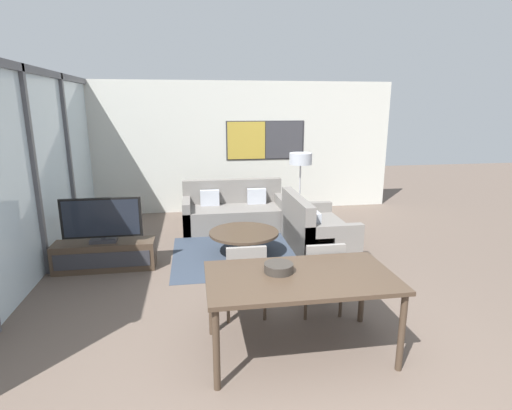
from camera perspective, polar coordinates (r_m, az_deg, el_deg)
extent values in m
plane|color=brown|center=(3.52, 9.23, -26.78)|extent=(24.00, 24.00, 0.00)
cube|color=silver|center=(8.80, -3.03, 8.21)|extent=(7.04, 0.06, 2.80)
cube|color=#2D2D33|center=(8.84, 1.35, 9.23)|extent=(1.72, 0.01, 0.84)
cube|color=#B29333|center=(8.77, -1.39, 9.19)|extent=(0.82, 0.02, 0.80)
cube|color=#38383D|center=(8.92, 4.05, 9.24)|extent=(0.82, 0.02, 0.80)
cube|color=silver|center=(6.06, -29.31, 3.80)|extent=(0.02, 6.20, 2.80)
cube|color=#515156|center=(6.00, -30.63, 16.58)|extent=(0.07, 6.20, 0.10)
cube|color=#515156|center=(6.05, -29.05, 3.82)|extent=(0.07, 0.08, 2.80)
cube|color=#515156|center=(7.51, -25.13, 5.91)|extent=(0.07, 0.08, 2.80)
cube|color=#333D4C|center=(6.36, -1.71, -7.04)|extent=(2.23, 1.94, 0.01)
cube|color=#423326|center=(6.16, -20.73, -6.73)|extent=(1.40, 0.40, 0.41)
cube|color=#2D2D33|center=(5.97, -21.11, -7.42)|extent=(1.28, 0.01, 0.22)
cube|color=#2D2D33|center=(6.08, -20.91, -4.72)|extent=(0.36, 0.20, 0.05)
cube|color=#2D2D33|center=(6.06, -20.97, -4.13)|extent=(0.06, 0.03, 0.08)
cube|color=black|center=(5.99, -21.19, -1.71)|extent=(1.10, 0.04, 0.57)
cube|color=black|center=(5.97, -21.23, -1.77)|extent=(1.02, 0.01, 0.52)
cube|color=slate|center=(7.63, -3.07, -1.80)|extent=(1.93, 0.90, 0.42)
cube|color=slate|center=(7.92, -3.37, 0.53)|extent=(1.93, 0.16, 0.88)
cube|color=slate|center=(7.57, -9.85, -1.41)|extent=(0.14, 0.90, 0.60)
cube|color=slate|center=(7.74, 3.53, -0.88)|extent=(0.14, 0.90, 0.60)
cube|color=#B2B7C1|center=(7.69, -6.63, 1.02)|extent=(0.36, 0.12, 0.30)
cube|color=#B2B7C1|center=(7.78, 0.08, 1.26)|extent=(0.36, 0.12, 0.30)
cube|color=slate|center=(6.67, 8.86, -4.31)|extent=(0.90, 1.54, 0.42)
cube|color=slate|center=(6.50, 5.84, -2.56)|extent=(0.16, 1.54, 0.88)
cube|color=slate|center=(6.01, 10.92, -5.56)|extent=(0.90, 0.14, 0.60)
cube|color=slate|center=(7.28, 7.22, -1.94)|extent=(0.90, 0.14, 0.60)
cube|color=#B2B7C1|center=(6.19, 8.29, -2.25)|extent=(0.12, 0.36, 0.30)
cylinder|color=#423326|center=(6.35, -1.71, -6.94)|extent=(0.49, 0.49, 0.03)
cylinder|color=#423326|center=(6.30, -1.72, -5.63)|extent=(0.20, 0.20, 0.34)
cylinder|color=#423326|center=(6.24, -1.74, -3.99)|extent=(1.08, 1.08, 0.04)
cube|color=#423326|center=(3.74, 6.38, -10.23)|extent=(1.73, 0.96, 0.04)
cylinder|color=#423326|center=(3.45, -5.69, -19.87)|extent=(0.06, 0.06, 0.74)
cylinder|color=#423326|center=(3.86, 20.09, -16.73)|extent=(0.06, 0.06, 0.74)
cylinder|color=#423326|center=(4.17, -6.40, -13.47)|extent=(0.06, 0.06, 0.74)
cylinder|color=#423326|center=(4.52, 14.92, -11.63)|extent=(0.06, 0.06, 0.74)
cube|color=gray|center=(4.52, -1.71, -10.39)|extent=(0.46, 0.46, 0.06)
cube|color=gray|center=(4.24, -1.37, -8.63)|extent=(0.42, 0.05, 0.41)
cylinder|color=#423326|center=(4.43, -3.99, -14.24)|extent=(0.04, 0.04, 0.39)
cylinder|color=#423326|center=(4.47, 1.27, -13.89)|extent=(0.04, 0.04, 0.39)
cylinder|color=#423326|center=(4.78, -4.43, -11.99)|extent=(0.04, 0.04, 0.39)
cylinder|color=#423326|center=(4.82, 0.41, -11.70)|extent=(0.04, 0.04, 0.39)
cube|color=gray|center=(4.64, 8.92, -9.92)|extent=(0.46, 0.46, 0.06)
cube|color=gray|center=(4.37, 9.86, -8.16)|extent=(0.42, 0.05, 0.41)
cylinder|color=#423326|center=(4.51, 7.11, -13.75)|extent=(0.04, 0.04, 0.39)
cylinder|color=#423326|center=(4.63, 12.01, -13.20)|extent=(0.04, 0.04, 0.39)
cylinder|color=#423326|center=(4.85, 5.80, -11.61)|extent=(0.04, 0.04, 0.39)
cylinder|color=#423326|center=(4.96, 10.35, -11.17)|extent=(0.04, 0.04, 0.39)
cylinder|color=#332D28|center=(3.76, 3.25, -8.94)|extent=(0.27, 0.27, 0.08)
torus|color=#332D28|center=(3.75, 3.26, -8.46)|extent=(0.28, 0.28, 0.02)
cylinder|color=#2D2D33|center=(8.05, 6.15, -2.49)|extent=(0.28, 0.28, 0.02)
cylinder|color=#B7B7BC|center=(7.90, 6.26, 1.63)|extent=(0.03, 0.03, 1.16)
cylinder|color=#B2B7C1|center=(7.78, 6.40, 6.60)|extent=(0.44, 0.44, 0.22)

